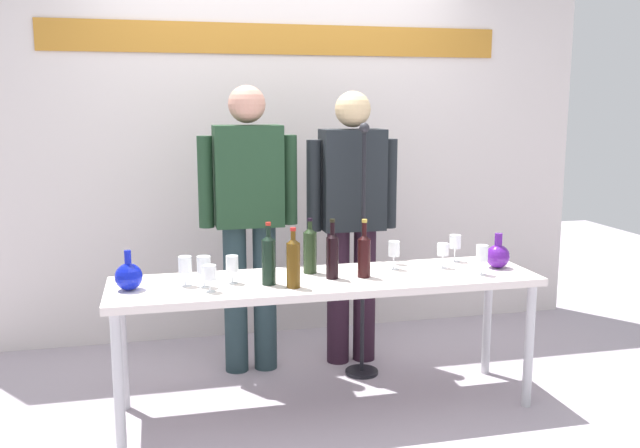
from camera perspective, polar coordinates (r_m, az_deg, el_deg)
The scene contains 21 objects.
ground_plane at distance 3.86m, azimuth 0.54°, elevation -14.91°, with size 10.00×10.00×0.00m, color #A69AA6.
back_wall at distance 4.83m, azimuth -3.38°, elevation 8.54°, with size 4.43×0.11×3.00m.
display_table at distance 3.63m, azimuth 0.55°, elevation -5.42°, with size 2.24×0.58×0.72m.
decanter_blue_left at distance 3.49m, azimuth -15.57°, elevation -4.18°, with size 0.13×0.13×0.20m.
decanter_blue_right at distance 3.93m, azimuth 14.51°, elevation -2.54°, with size 0.13×0.13×0.20m.
presenter_left at distance 4.11m, azimuth -5.92°, elevation 1.08°, with size 0.59×0.22×1.73m.
presenter_right at distance 4.25m, azimuth 2.67°, elevation 1.05°, with size 0.57×0.22×1.70m.
wine_bottle_0 at distance 3.46m, azimuth -4.28°, elevation -2.84°, with size 0.07×0.07×0.32m.
wine_bottle_1 at distance 3.40m, azimuth -2.23°, elevation -3.11°, with size 0.07×0.07×0.30m.
wine_bottle_2 at distance 3.61m, azimuth 3.67°, elevation -2.49°, with size 0.07×0.07×0.31m.
wine_bottle_3 at distance 3.57m, azimuth 1.03°, elevation -2.49°, with size 0.06×0.06×0.31m.
wine_bottle_4 at distance 3.69m, azimuth -0.83°, elevation -2.08°, with size 0.07×0.07×0.30m.
wine_glass_left_0 at distance 3.50m, azimuth -11.12°, elevation -3.36°, with size 0.07×0.07×0.15m.
wine_glass_left_1 at distance 3.37m, azimuth -9.13°, elevation -4.04°, with size 0.06×0.06×0.13m.
wine_glass_left_2 at distance 3.51m, azimuth -7.30°, elevation -3.31°, with size 0.06×0.06×0.14m.
wine_glass_left_3 at distance 3.46m, azimuth -9.60°, elevation -3.39°, with size 0.07×0.07×0.16m.
wine_glass_right_0 at distance 3.86m, azimuth 10.14°, elevation -2.15°, with size 0.06×0.06×0.14m.
wine_glass_right_1 at distance 3.75m, azimuth 13.27°, elevation -2.43°, with size 0.06×0.06×0.16m.
wine_glass_right_2 at distance 4.03m, azimuth 11.13°, elevation -1.50°, with size 0.07×0.07×0.16m.
wine_glass_right_3 at distance 3.79m, azimuth 6.15°, elevation -2.11°, with size 0.06×0.06×0.16m.
microphone_stand at distance 4.13m, azimuth 3.54°, elevation -5.73°, with size 0.20×0.20×1.51m.
Camera 1 is at (-0.85, -3.39, 1.62)m, focal length 38.63 mm.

